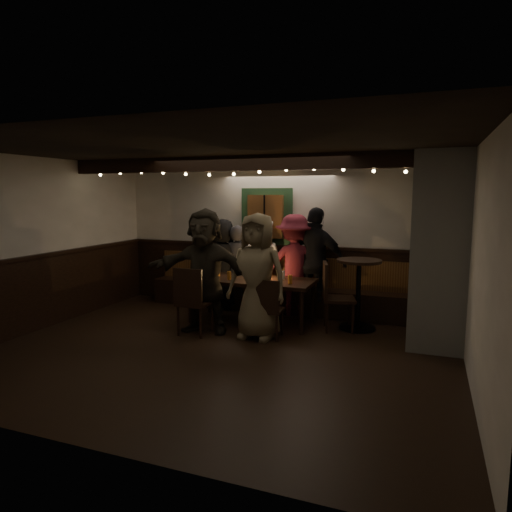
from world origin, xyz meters
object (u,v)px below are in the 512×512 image
at_px(chair_near_right, 267,306).
at_px(person_f, 205,271).
at_px(chair_near_left, 192,298).
at_px(person_d, 294,265).
at_px(high_top, 359,285).
at_px(person_e, 316,262).
at_px(person_b, 238,267).
at_px(chair_end, 332,292).
at_px(person_a, 222,264).
at_px(dining_table, 251,283).
at_px(person_c, 261,265).
at_px(person_g, 257,276).

height_order(chair_near_right, person_f, person_f).
height_order(chair_near_left, person_d, person_d).
bearing_deg(high_top, person_e, 147.97).
relative_size(chair_near_right, person_b, 0.58).
height_order(chair_near_left, person_b, person_b).
height_order(chair_near_left, chair_near_right, chair_near_left).
bearing_deg(person_e, chair_near_right, 88.52).
height_order(chair_end, person_a, person_a).
relative_size(dining_table, person_d, 1.16).
bearing_deg(person_a, high_top, 172.51).
relative_size(chair_near_left, person_c, 0.61).
bearing_deg(dining_table, person_b, 127.02).
xyz_separation_m(dining_table, person_f, (-0.48, -0.69, 0.27)).
height_order(chair_end, person_g, person_g).
bearing_deg(person_a, person_g, 133.26).
bearing_deg(chair_near_left, person_f, 73.56).
distance_m(high_top, person_d, 1.24).
relative_size(chair_near_left, chair_end, 0.97).
relative_size(person_e, person_g, 1.02).
xyz_separation_m(high_top, person_b, (-2.19, 0.47, 0.08)).
bearing_deg(chair_near_left, chair_end, 28.42).
height_order(high_top, person_e, person_e).
bearing_deg(person_c, person_e, -175.78).
height_order(chair_end, person_e, person_e).
bearing_deg(dining_table, person_a, 139.98).
bearing_deg(chair_near_right, person_d, 90.73).
xyz_separation_m(high_top, person_a, (-2.48, 0.45, 0.13)).
bearing_deg(person_b, high_top, 172.79).
xyz_separation_m(chair_near_left, person_f, (0.08, 0.26, 0.36)).
xyz_separation_m(chair_near_right, chair_end, (0.77, 0.78, 0.09)).
xyz_separation_m(dining_table, person_g, (0.37, -0.71, 0.25)).
height_order(dining_table, person_d, person_d).
distance_m(person_b, person_c, 0.45).
height_order(dining_table, person_g, person_g).
relative_size(chair_near_left, high_top, 0.94).
height_order(person_c, person_g, person_g).
relative_size(chair_near_right, person_f, 0.47).
relative_size(chair_end, person_f, 0.56).
bearing_deg(person_e, chair_end, 133.48).
bearing_deg(chair_end, person_a, 163.05).
height_order(chair_near_left, high_top, high_top).
relative_size(person_a, person_b, 1.07).
relative_size(chair_end, person_g, 0.58).
bearing_deg(dining_table, person_d, 54.16).
distance_m(person_a, person_c, 0.74).
xyz_separation_m(chair_near_right, person_c, (-0.62, 1.46, 0.33)).
bearing_deg(person_d, chair_end, 120.66).
height_order(chair_near_left, person_c, person_c).
bearing_deg(person_g, chair_near_right, -6.78).
relative_size(chair_near_left, person_b, 0.67).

